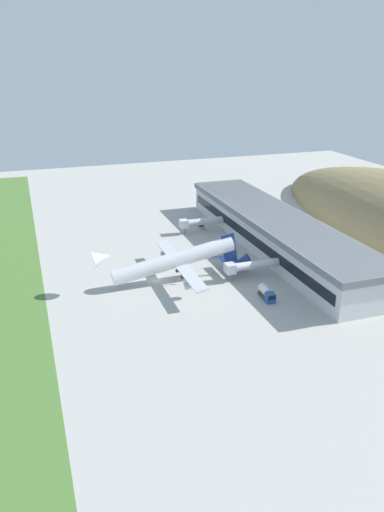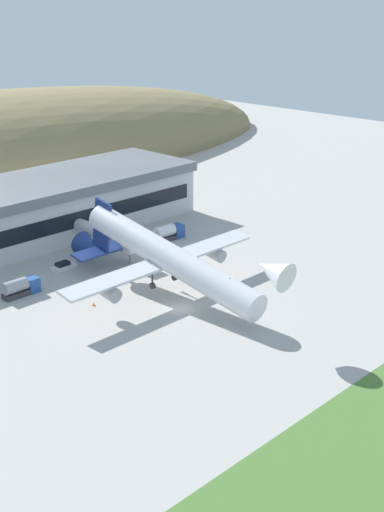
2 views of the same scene
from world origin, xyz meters
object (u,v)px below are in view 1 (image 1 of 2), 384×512
(service_car_0, at_px, (201,227))
(traffic_cone_0, at_px, (182,264))
(terminal_building, at_px, (275,229))
(service_car_1, at_px, (237,263))
(jetway_0, at_px, (199,222))
(box_truck, at_px, (210,250))
(cargo_airplane, at_px, (177,261))
(jetway_1, at_px, (249,266))
(fuel_truck, at_px, (266,293))

(service_car_0, bearing_deg, traffic_cone_0, -29.07)
(terminal_building, relative_size, service_car_1, 24.27)
(service_car_0, xyz_separation_m, service_car_1, (38.61, -1.64, -0.08))
(jetway_0, distance_m, traffic_cone_0, 32.73)
(jetway_0, xyz_separation_m, box_truck, (22.52, -4.13, -2.56))
(cargo_airplane, relative_size, service_car_0, 10.16)
(box_truck, height_order, traffic_cone_0, box_truck)
(jetway_0, relative_size, traffic_cone_0, 29.47)
(jetway_1, distance_m, service_car_0, 49.19)
(jetway_0, bearing_deg, cargo_airplane, -27.89)
(terminal_building, distance_m, jetway_0, 30.66)
(service_car_1, height_order, fuel_truck, fuel_truck)
(cargo_airplane, distance_m, service_car_1, 22.91)
(jetway_1, distance_m, traffic_cone_0, 23.21)
(service_car_0, bearing_deg, jetway_1, -2.57)
(box_truck, bearing_deg, cargo_airplane, -44.47)
(jetway_1, relative_size, box_truck, 2.66)
(terminal_building, height_order, jetway_1, terminal_building)
(fuel_truck, bearing_deg, box_truck, -175.64)
(jetway_0, bearing_deg, service_car_1, 0.82)
(service_car_0, xyz_separation_m, fuel_truck, (63.18, -3.48, 0.87))
(fuel_truck, bearing_deg, cargo_airplane, -134.42)
(jetway_0, distance_m, fuel_truck, 59.09)
(service_car_1, height_order, traffic_cone_0, service_car_1)
(service_car_0, relative_size, traffic_cone_0, 8.15)
(service_car_0, xyz_separation_m, traffic_cone_0, (32.50, -18.07, -0.39))
(box_truck, bearing_deg, service_car_0, 166.78)
(service_car_0, distance_m, service_car_1, 38.65)
(service_car_1, xyz_separation_m, box_truck, (-11.94, -4.62, 0.84))
(terminal_building, distance_m, service_car_1, 22.99)
(service_car_0, relative_size, service_car_1, 1.05)
(cargo_airplane, bearing_deg, jetway_0, 152.11)
(service_car_1, relative_size, traffic_cone_0, 7.76)
(terminal_building, relative_size, cargo_airplane, 2.27)
(terminal_building, xyz_separation_m, traffic_cone_0, (5.01, -35.67, -6.15))
(jetway_0, bearing_deg, traffic_cone_0, -29.34)
(box_truck, bearing_deg, service_car_1, 21.17)
(cargo_airplane, distance_m, box_truck, 24.63)
(service_car_0, bearing_deg, jetway_0, -27.19)
(service_car_0, height_order, box_truck, box_truck)
(service_car_0, relative_size, box_truck, 0.73)
(terminal_building, distance_m, fuel_truck, 41.74)
(terminal_building, height_order, jetway_0, terminal_building)
(box_truck, bearing_deg, terminal_building, 88.05)
(box_truck, bearing_deg, fuel_truck, 4.36)
(jetway_0, relative_size, cargo_airplane, 0.36)
(terminal_building, bearing_deg, traffic_cone_0, -82.00)
(terminal_building, bearing_deg, jetway_1, -42.60)
(service_car_0, xyz_separation_m, box_truck, (26.67, -6.26, 0.76))
(terminal_building, distance_m, jetway_1, 29.36)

